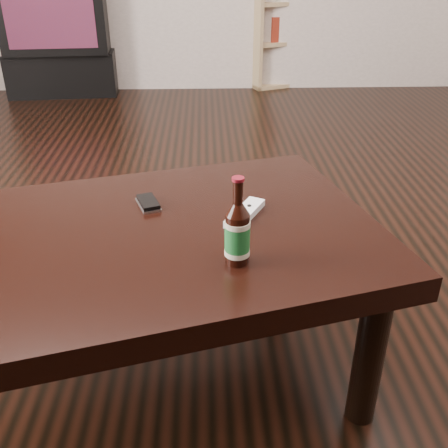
{
  "coord_description": "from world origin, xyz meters",
  "views": [
    {
      "loc": [
        0.1,
        -1.54,
        1.16
      ],
      "look_at": [
        0.13,
        -0.53,
        0.6
      ],
      "focal_mm": 42.0,
      "sensor_mm": 36.0,
      "label": 1
    }
  ],
  "objects_px": {
    "beer_bottle": "(237,234)",
    "phone": "(148,203)",
    "coffee_table": "(121,259)",
    "remote": "(245,213)",
    "tv": "(55,11)",
    "tv_stand": "(64,72)"
  },
  "relations": [
    {
      "from": "tv_stand",
      "to": "remote",
      "type": "distance_m",
      "value": 3.47
    },
    {
      "from": "tv",
      "to": "phone",
      "type": "relative_size",
      "value": 7.71
    },
    {
      "from": "tv_stand",
      "to": "coffee_table",
      "type": "distance_m",
      "value": 3.45
    },
    {
      "from": "tv",
      "to": "coffee_table",
      "type": "bearing_deg",
      "value": -78.62
    },
    {
      "from": "coffee_table",
      "to": "remote",
      "type": "xyz_separation_m",
      "value": [
        0.32,
        0.1,
        0.08
      ]
    },
    {
      "from": "coffee_table",
      "to": "remote",
      "type": "distance_m",
      "value": 0.35
    },
    {
      "from": "coffee_table",
      "to": "phone",
      "type": "height_order",
      "value": "phone"
    },
    {
      "from": "tv_stand",
      "to": "phone",
      "type": "height_order",
      "value": "phone"
    },
    {
      "from": "phone",
      "to": "remote",
      "type": "relative_size",
      "value": 0.64
    },
    {
      "from": "beer_bottle",
      "to": "phone",
      "type": "distance_m",
      "value": 0.38
    },
    {
      "from": "coffee_table",
      "to": "phone",
      "type": "distance_m",
      "value": 0.2
    },
    {
      "from": "tv_stand",
      "to": "phone",
      "type": "bearing_deg",
      "value": -76.81
    },
    {
      "from": "tv_stand",
      "to": "coffee_table",
      "type": "bearing_deg",
      "value": -78.63
    },
    {
      "from": "coffee_table",
      "to": "beer_bottle",
      "type": "distance_m",
      "value": 0.35
    },
    {
      "from": "remote",
      "to": "phone",
      "type": "bearing_deg",
      "value": -167.55
    },
    {
      "from": "beer_bottle",
      "to": "tv_stand",
      "type": "bearing_deg",
      "value": 109.81
    },
    {
      "from": "beer_bottle",
      "to": "remote",
      "type": "height_order",
      "value": "beer_bottle"
    },
    {
      "from": "phone",
      "to": "remote",
      "type": "distance_m",
      "value": 0.28
    },
    {
      "from": "tv_stand",
      "to": "tv",
      "type": "distance_m",
      "value": 0.47
    },
    {
      "from": "tv_stand",
      "to": "tv",
      "type": "bearing_deg",
      "value": -90.0
    },
    {
      "from": "remote",
      "to": "beer_bottle",
      "type": "bearing_deg",
      "value": -70.42
    },
    {
      "from": "tv",
      "to": "remote",
      "type": "bearing_deg",
      "value": -72.99
    }
  ]
}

